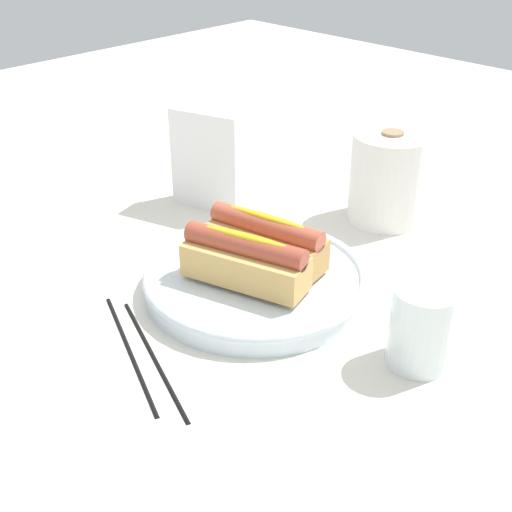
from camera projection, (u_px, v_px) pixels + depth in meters
The scene contains 9 objects.
ground_plane at pixel (255, 301), 0.83m from camera, with size 2.40×2.40×0.00m, color silver.
serving_bowl at pixel (256, 280), 0.84m from camera, with size 0.27×0.27×0.03m.
hotdog_front at pixel (245, 261), 0.80m from camera, with size 0.16×0.09×0.06m.
hotdog_back at pixel (266, 240), 0.84m from camera, with size 0.16×0.08×0.06m.
water_glass at pixel (421, 331), 0.71m from camera, with size 0.07×0.07×0.09m.
paper_towel_roll at pixel (388, 178), 0.98m from camera, with size 0.11×0.11×0.13m.
napkin_box at pixel (210, 159), 1.02m from camera, with size 0.11×0.04×0.15m, color white.
chopstick_near at pixel (156, 358), 0.73m from camera, with size 0.01×0.01×0.22m, color black.
chopstick_far at pixel (130, 351), 0.74m from camera, with size 0.01×0.01×0.22m, color black.
Camera 1 is at (0.48, -0.49, 0.46)m, focal length 48.35 mm.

